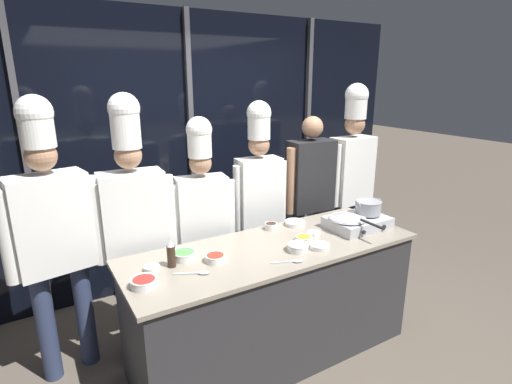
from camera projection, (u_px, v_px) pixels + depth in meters
ground_plane at (272, 352)px, 3.15m from camera, size 24.00×24.00×0.00m
window_wall_back at (191, 152)px, 4.04m from camera, size 5.12×0.09×2.70m
demo_counter at (273, 301)px, 3.02m from camera, size 2.18×0.77×0.91m
portable_stove at (357, 222)px, 3.24m from camera, size 0.48×0.36×0.10m
frying_pan at (348, 216)px, 3.17m from camera, size 0.30×0.52×0.05m
stock_pot at (368, 207)px, 3.27m from camera, size 0.24×0.21×0.11m
squeeze_bottle_soy at (171, 254)px, 2.57m from camera, size 0.06×0.06×0.18m
prep_bowl_carrots at (304, 239)px, 2.97m from camera, size 0.13×0.13×0.05m
prep_bowl_soy_glaze at (271, 226)px, 3.21m from camera, size 0.10×0.10×0.05m
prep_bowl_chili_flakes at (215, 257)px, 2.66m from camera, size 0.14×0.14×0.05m
prep_bowl_chicken at (320, 246)px, 2.86m from camera, size 0.15×0.15×0.04m
prep_bowl_bell_pepper at (144, 282)px, 2.34m from camera, size 0.16×0.16×0.05m
prep_bowl_bean_sprouts at (152, 268)px, 2.53m from camera, size 0.10×0.10×0.03m
prep_bowl_noodles at (314, 233)px, 3.08m from camera, size 0.10×0.10×0.04m
prep_bowl_garlic at (298, 247)px, 2.82m from camera, size 0.15×0.15×0.05m
prep_bowl_onion at (295, 223)px, 3.31m from camera, size 0.17×0.17×0.04m
prep_bowl_scallions at (184, 255)px, 2.69m from camera, size 0.17×0.17×0.06m
serving_spoon_slotted at (293, 261)px, 2.65m from camera, size 0.22×0.11×0.02m
serving_spoon_solid at (198, 273)px, 2.49m from camera, size 0.21×0.13×0.02m
chef_head at (52, 225)px, 2.66m from camera, size 0.62×0.33×1.99m
chef_sous at (133, 213)px, 2.92m from camera, size 0.60×0.26×1.99m
chef_line at (202, 212)px, 3.21m from camera, size 0.53×0.27×1.81m
chef_pastry at (259, 190)px, 3.56m from camera, size 0.51×0.24×1.90m
person_guest at (310, 188)px, 3.85m from camera, size 0.58×0.25×1.74m
chef_apprentice at (352, 169)px, 4.04m from camera, size 0.58×0.25×2.03m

